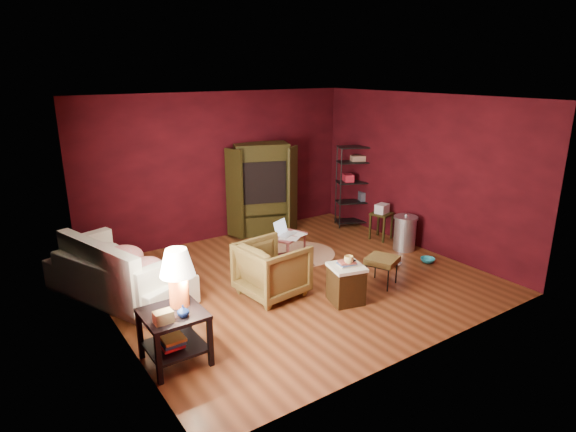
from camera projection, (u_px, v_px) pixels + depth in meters
The scene contains 18 objects.
room at pixel (294, 194), 7.18m from camera, with size 5.54×5.04×2.84m.
sofa at pixel (118, 268), 6.92m from camera, with size 2.31×0.68×0.90m, color white.
armchair at pixel (272, 266), 7.00m from camera, with size 0.86×0.81×0.89m, color black.
pet_bowl_steel at pixel (394, 259), 8.13m from camera, with size 0.24×0.06×0.24m, color silver.
pet_bowl_turquoise at pixel (428, 256), 8.26m from camera, with size 0.25×0.08×0.25m, color #28A6BB.
vase at pixel (183, 311), 5.20m from camera, with size 0.13×0.14×0.13m, color #0E1C46.
mug at pixel (349, 259), 6.64m from camera, with size 0.13×0.11×0.13m, color #FCDC7B.
side_table at pixel (175, 296), 5.35m from camera, with size 0.67×0.67×1.31m.
sofa_cushions at pixel (118, 272), 6.88m from camera, with size 1.34×2.18×0.85m.
hamper at pixel (346, 283), 6.81m from camera, with size 0.55×0.55×0.64m.
footstool at pixel (382, 261), 7.33m from camera, with size 0.57×0.57×0.45m.
rug_round at pixel (300, 253), 8.67m from camera, with size 1.61×1.61×0.01m.
rug_oriental at pixel (278, 262), 8.29m from camera, with size 1.25×1.00×0.01m.
laptop_desk at pixel (287, 238), 8.07m from camera, with size 0.74×0.65×0.76m.
tv_armoire at pixel (262, 187), 9.50m from camera, with size 1.35×1.04×1.82m.
wire_shelving at pixel (357, 182), 10.00m from camera, with size 0.90×0.66×1.69m.
small_stand at pixel (382, 213), 9.27m from camera, with size 0.43×0.43×0.71m.
trash_can at pixel (405, 233), 8.79m from camera, with size 0.55×0.55×0.68m.
Camera 1 is at (-4.03, -5.72, 3.21)m, focal length 30.00 mm.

